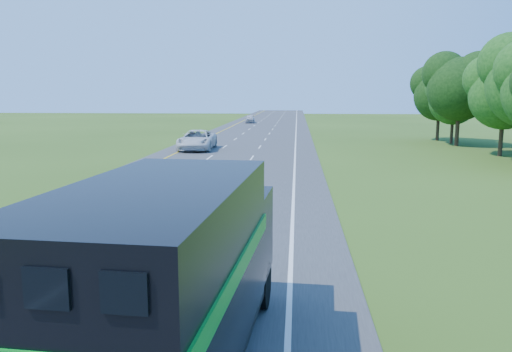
# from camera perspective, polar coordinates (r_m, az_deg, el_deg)

# --- Properties ---
(road) EXTENTS (15.00, 260.00, 0.04)m
(road) POSITION_cam_1_polar(r_m,az_deg,el_deg) (45.82, -2.41, 2.56)
(road) COLOR #38383A
(road) RESTS_ON ground
(lane_markings) EXTENTS (11.15, 260.00, 0.01)m
(lane_markings) POSITION_cam_1_polar(r_m,az_deg,el_deg) (45.82, -2.41, 2.59)
(lane_markings) COLOR yellow
(lane_markings) RESTS_ON road
(horse_truck) EXTENTS (3.28, 8.95, 3.90)m
(horse_truck) POSITION_cam_1_polar(r_m,az_deg,el_deg) (9.32, -9.64, -11.21)
(horse_truck) COLOR black
(horse_truck) RESTS_ON road
(white_suv) EXTENTS (3.40, 7.00, 1.92)m
(white_suv) POSITION_cam_1_polar(r_m,az_deg,el_deg) (49.28, -6.74, 4.12)
(white_suv) COLOR silver
(white_suv) RESTS_ON road
(far_car) EXTENTS (2.11, 4.61, 1.53)m
(far_car) POSITION_cam_1_polar(r_m,az_deg,el_deg) (96.27, -0.68, 6.55)
(far_car) COLOR #B9B9C0
(far_car) RESTS_ON road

